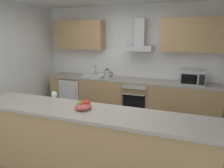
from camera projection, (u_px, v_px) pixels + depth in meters
The scene contains 14 objects.
ground at pixel (100, 150), 3.55m from camera, with size 5.55×4.97×0.02m, color slate.
wall_back at pixel (133, 60), 5.12m from camera, with size 5.55×0.12×2.60m, color white.
backsplash_tile at pixel (132, 64), 5.07m from camera, with size 3.86×0.02×0.66m, color white.
counter_back at pixel (128, 98), 4.97m from camera, with size 4.00×0.60×0.90m.
counter_island at pixel (87, 144), 2.76m from camera, with size 3.23×0.64×0.98m.
upper_cabinets at pixel (131, 35), 4.77m from camera, with size 3.95×0.32×0.70m.
oven at pixel (137, 98), 4.86m from camera, with size 0.60×0.62×0.80m.
refrigerator at pixel (75, 93), 5.44m from camera, with size 0.58×0.60×0.85m.
microwave at pixel (192, 78), 4.30m from camera, with size 0.50×0.38×0.30m.
sink at pixel (94, 76), 5.14m from camera, with size 0.50×0.40×0.26m.
kettle at pixel (107, 74), 4.96m from camera, with size 0.29×0.15×0.24m.
range_hood at pixel (140, 41), 4.68m from camera, with size 0.62×0.45×0.72m.
wine_glass at pixel (54, 95), 2.86m from camera, with size 0.08×0.08×0.18m.
fruit_bowl at pixel (83, 106), 2.66m from camera, with size 0.22×0.22×0.13m.
Camera 1 is at (1.31, -2.92, 1.91)m, focal length 33.22 mm.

